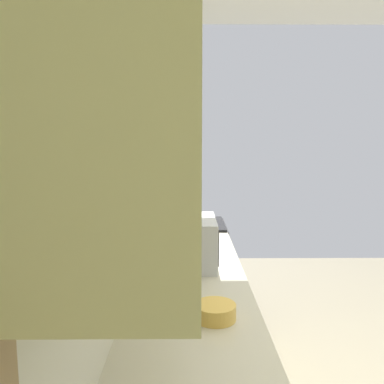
# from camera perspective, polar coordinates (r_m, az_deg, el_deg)

# --- Properties ---
(wall_back) EXTENTS (4.39, 0.12, 2.80)m
(wall_back) POSITION_cam_1_polar(r_m,az_deg,el_deg) (1.94, -11.14, -0.54)
(wall_back) COLOR beige
(wall_back) RESTS_ON ground_plane
(upper_cabinets) EXTENTS (2.20, 0.31, 0.57)m
(upper_cabinets) POSITION_cam_1_polar(r_m,az_deg,el_deg) (1.50, -6.05, 10.70)
(upper_cabinets) COLOR #EDEBA2
(oven_range) EXTENTS (0.61, 0.65, 1.06)m
(oven_range) POSITION_cam_1_polar(r_m,az_deg,el_deg) (3.74, -0.14, -11.20)
(oven_range) COLOR black
(oven_range) RESTS_ON ground_plane
(microwave) EXTENTS (0.46, 0.37, 0.30)m
(microwave) POSITION_cam_1_polar(r_m,az_deg,el_deg) (2.48, -0.68, -7.23)
(microwave) COLOR #B7BABF
(microwave) RESTS_ON counter_run
(bowl) EXTENTS (0.18, 0.18, 0.07)m
(bowl) POSITION_cam_1_polar(r_m,az_deg,el_deg) (1.81, 3.41, -16.89)
(bowl) COLOR gold
(bowl) RESTS_ON counter_run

